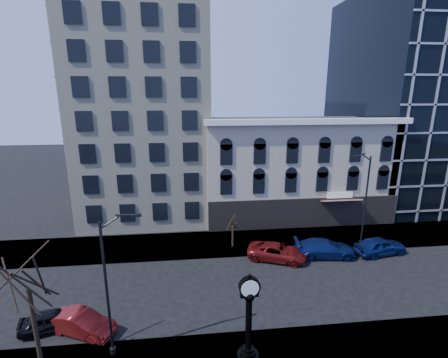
{
  "coord_description": "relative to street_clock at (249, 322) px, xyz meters",
  "views": [
    {
      "loc": [
        -0.92,
        -22.61,
        15.12
      ],
      "look_at": [
        2.0,
        4.0,
        8.0
      ],
      "focal_mm": 26.0,
      "sensor_mm": 36.0,
      "label": 1
    }
  ],
  "objects": [
    {
      "name": "ground",
      "position": [
        -2.16,
        7.25,
        -2.63
      ],
      "size": [
        160.0,
        160.0,
        0.0
      ],
      "primitive_type": "plane",
      "color": "black",
      "rests_on": "ground"
    },
    {
      "name": "sidewalk_far",
      "position": [
        -2.16,
        15.25,
        -2.57
      ],
      "size": [
        160.0,
        6.0,
        0.12
      ],
      "primitive_type": "cube",
      "color": "gray",
      "rests_on": "ground"
    },
    {
      "name": "cream_tower",
      "position": [
        -8.28,
        26.14,
        16.69
      ],
      "size": [
        15.9,
        15.4,
        42.5
      ],
      "color": "beige",
      "rests_on": "ground"
    },
    {
      "name": "victorian_row",
      "position": [
        9.84,
        23.15,
        3.37
      ],
      "size": [
        22.6,
        11.19,
        12.5
      ],
      "color": "#B2A792",
      "rests_on": "ground"
    },
    {
      "name": "glass_office",
      "position": [
        29.84,
        28.16,
        11.37
      ],
      "size": [
        20.0,
        20.15,
        28.0
      ],
      "color": "black",
      "rests_on": "ground"
    },
    {
      "name": "street_clock",
      "position": [
        0.0,
        0.0,
        0.0
      ],
      "size": [
        1.26,
        1.26,
        5.54
      ],
      "rotation": [
        0.0,
        0.0,
        0.07
      ],
      "color": "black",
      "rests_on": "sidewalk_near"
    },
    {
      "name": "street_lamp_near",
      "position": [
        -7.26,
        1.38,
        4.2
      ],
      "size": [
        2.28,
        0.69,
        8.88
      ],
      "rotation": [
        0.0,
        0.0,
        0.19
      ],
      "color": "black",
      "rests_on": "sidewalk_near"
    },
    {
      "name": "street_lamp_far",
      "position": [
        13.45,
        13.02,
        4.83
      ],
      "size": [
        2.42,
        1.08,
        9.72
      ],
      "rotation": [
        0.0,
        0.0,
        3.48
      ],
      "color": "black",
      "rests_on": "sidewalk_far"
    },
    {
      "name": "bare_tree_near",
      "position": [
        -11.49,
        0.27,
        3.87
      ],
      "size": [
        4.91,
        4.91,
        8.44
      ],
      "color": "#2E2217",
      "rests_on": "sidewalk_near"
    },
    {
      "name": "bare_tree_far",
      "position": [
        1.04,
        14.28,
        0.2
      ],
      "size": [
        2.1,
        2.1,
        3.6
      ],
      "color": "#2E2217",
      "rests_on": "sidewalk_far"
    },
    {
      "name": "car_near_a",
      "position": [
        -12.29,
        3.94,
        -1.94
      ],
      "size": [
        4.3,
        2.51,
        1.37
      ],
      "primitive_type": "imported",
      "rotation": [
        0.0,
        0.0,
        1.8
      ],
      "color": "black",
      "rests_on": "ground"
    },
    {
      "name": "car_near_b",
      "position": [
        -10.27,
        3.37,
        -1.9
      ],
      "size": [
        4.65,
        3.18,
        1.45
      ],
      "primitive_type": "imported",
      "rotation": [
        0.0,
        0.0,
        1.16
      ],
      "color": "maroon",
      "rests_on": "ground"
    },
    {
      "name": "car_far_a",
      "position": [
        4.84,
        11.4,
        -1.87
      ],
      "size": [
        6.01,
        4.35,
        1.52
      ],
      "primitive_type": "imported",
      "rotation": [
        0.0,
        0.0,
        1.2
      ],
      "color": "maroon",
      "rests_on": "ground"
    },
    {
      "name": "car_far_b",
      "position": [
        9.53,
        11.48,
        -1.79
      ],
      "size": [
        6.01,
        3.0,
        1.68
      ],
      "primitive_type": "imported",
      "rotation": [
        0.0,
        0.0,
        1.45
      ],
      "color": "#0C194C",
      "rests_on": "ground"
    },
    {
      "name": "car_far_c",
      "position": [
        15.0,
        11.35,
        -1.78
      ],
      "size": [
        5.24,
        2.77,
        1.7
      ],
      "primitive_type": "imported",
      "rotation": [
        0.0,
        0.0,
        1.73
      ],
      "color": "#0C194C",
      "rests_on": "ground"
    }
  ]
}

